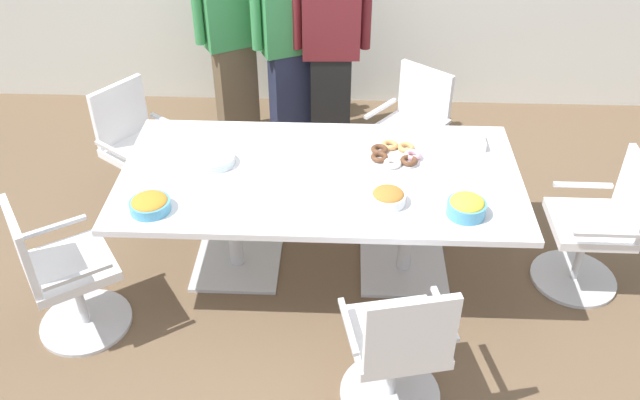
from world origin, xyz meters
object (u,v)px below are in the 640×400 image
(person_standing_1, at_px, (289,43))
(snack_bowl_chips_orange, at_px, (150,204))
(snack_bowl_pretzels, at_px, (388,197))
(donut_platter, at_px, (395,155))
(plate_stack, at_px, (215,160))
(conference_table, at_px, (320,190))
(snack_bowl_chips_yellow, at_px, (467,206))
(office_chair_0, at_px, (596,231))
(person_standing_2, at_px, (331,47))
(person_standing_0, at_px, (232,36))
(office_chair_1, at_px, (410,137))
(napkin_pile, at_px, (470,141))
(office_chair_2, at_px, (141,154))
(office_chair_4, at_px, (397,352))
(office_chair_3, at_px, (63,277))

(person_standing_1, xyz_separation_m, snack_bowl_chips_orange, (-0.62, -2.05, -0.08))
(snack_bowl_pretzels, bearing_deg, snack_bowl_chips_orange, -174.77)
(donut_platter, height_order, plate_stack, plate_stack)
(conference_table, bearing_deg, snack_bowl_chips_yellow, -24.48)
(office_chair_0, distance_m, person_standing_2, 2.39)
(donut_platter, distance_m, plate_stack, 1.11)
(conference_table, height_order, person_standing_2, person_standing_2)
(snack_bowl_chips_yellow, distance_m, plate_stack, 1.53)
(office_chair_0, height_order, plate_stack, office_chair_0)
(person_standing_0, xyz_separation_m, person_standing_1, (0.47, -0.10, -0.00))
(office_chair_0, xyz_separation_m, office_chair_1, (-1.07, 1.08, 0.00))
(napkin_pile, bearing_deg, donut_platter, -161.02)
(napkin_pile, bearing_deg, office_chair_2, 171.43)
(office_chair_1, height_order, plate_stack, office_chair_1)
(office_chair_2, distance_m, office_chair_4, 2.49)
(napkin_pile, bearing_deg, person_standing_2, 126.79)
(snack_bowl_chips_orange, relative_size, donut_platter, 0.71)
(plate_stack, bearing_deg, person_standing_0, 94.55)
(office_chair_1, height_order, snack_bowl_chips_orange, office_chair_1)
(conference_table, xyz_separation_m, person_standing_2, (0.02, 1.58, 0.24))
(conference_table, xyz_separation_m, snack_bowl_chips_orange, (-0.93, -0.40, 0.17))
(office_chair_2, xyz_separation_m, snack_bowl_chips_yellow, (2.14, -1.07, 0.40))
(donut_platter, bearing_deg, office_chair_4, -91.27)
(conference_table, relative_size, snack_bowl_pretzels, 11.99)
(office_chair_1, xyz_separation_m, napkin_pile, (0.31, -0.66, 0.38))
(office_chair_1, relative_size, office_chair_4, 1.00)
(snack_bowl_chips_orange, height_order, plate_stack, snack_bowl_chips_orange)
(office_chair_0, distance_m, office_chair_1, 1.52)
(office_chair_0, distance_m, plate_stack, 2.38)
(snack_bowl_chips_orange, bearing_deg, office_chair_2, 109.80)
(snack_bowl_chips_yellow, height_order, donut_platter, snack_bowl_chips_yellow)
(person_standing_0, distance_m, person_standing_1, 0.48)
(conference_table, bearing_deg, plate_stack, 173.18)
(office_chair_0, xyz_separation_m, snack_bowl_chips_orange, (-2.63, -0.34, 0.39))
(office_chair_4, relative_size, plate_stack, 3.87)
(conference_table, relative_size, person_standing_0, 1.42)
(person_standing_2, xyz_separation_m, napkin_pile, (0.92, -1.23, -0.08))
(office_chair_2, xyz_separation_m, office_chair_3, (-0.11, -1.29, 0.00))
(office_chair_0, xyz_separation_m, person_standing_0, (-2.48, 1.80, 0.47))
(conference_table, distance_m, office_chair_4, 1.17)
(office_chair_4, bearing_deg, conference_table, 99.64)
(office_chair_0, xyz_separation_m, office_chair_2, (-3.02, 0.76, 0.00))
(snack_bowl_chips_orange, xyz_separation_m, napkin_pile, (1.87, 0.76, -0.01))
(person_standing_1, xyz_separation_m, napkin_pile, (1.25, -1.29, -0.09))
(office_chair_1, bearing_deg, conference_table, 96.95)
(office_chair_3, xyz_separation_m, snack_bowl_chips_orange, (0.51, 0.19, 0.39))
(snack_bowl_chips_yellow, xyz_separation_m, plate_stack, (-1.46, 0.45, -0.03))
(snack_bowl_pretzels, height_order, donut_platter, snack_bowl_pretzels)
(conference_table, xyz_separation_m, office_chair_2, (-1.32, 0.70, -0.22))
(person_standing_2, distance_m, napkin_pile, 1.54)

